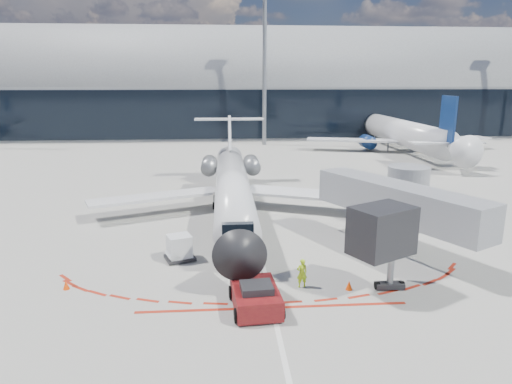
{
  "coord_description": "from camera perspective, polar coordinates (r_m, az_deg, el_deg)",
  "views": [
    {
      "loc": [
        -2.41,
        -32.66,
        11.42
      ],
      "look_at": [
        0.11,
        1.53,
        2.9
      ],
      "focal_mm": 32.0,
      "sensor_mm": 36.0,
      "label": 1
    }
  ],
  "objects": [
    {
      "name": "apron_stop_bar",
      "position": [
        24.16,
        2.09,
        -14.24
      ],
      "size": [
        14.0,
        0.25,
        0.01
      ],
      "primitive_type": "cube",
      "color": "#9C2111",
      "rests_on": "ground"
    },
    {
      "name": "bg_airliner_1",
      "position": [
        78.5,
        17.77,
        9.22
      ],
      "size": [
        36.04,
        38.16,
        11.66
      ],
      "primitive_type": null,
      "color": "silver",
      "rests_on": "ground"
    },
    {
      "name": "light_mast_centre",
      "position": [
        81.01,
        1.07,
        14.72
      ],
      "size": [
        0.7,
        0.7,
        25.0
      ],
      "primitive_type": "cylinder",
      "color": "gray",
      "rests_on": "ground"
    },
    {
      "name": "safety_cone_left",
      "position": [
        28.02,
        -22.65,
        -10.69
      ],
      "size": [
        0.36,
        0.36,
        0.5
      ],
      "primitive_type": "cone",
      "color": "#F94205",
      "rests_on": "ground"
    },
    {
      "name": "terminal_building",
      "position": [
        97.71,
        -2.86,
        12.24
      ],
      "size": [
        150.0,
        24.15,
        24.0
      ],
      "color": "gray",
      "rests_on": "ground"
    },
    {
      "name": "ground",
      "position": [
        34.68,
        0.01,
        -5.26
      ],
      "size": [
        260.0,
        260.0,
        0.0
      ],
      "primitive_type": "plane",
      "color": "gray",
      "rests_on": "ground"
    },
    {
      "name": "jet_bridge",
      "position": [
        33.15,
        17.56,
        -1.41
      ],
      "size": [
        10.03,
        15.2,
        4.9
      ],
      "color": "gray",
      "rests_on": "ground"
    },
    {
      "name": "uld_container",
      "position": [
        30.0,
        -9.54,
        -6.91
      ],
      "size": [
        2.2,
        2.03,
        1.68
      ],
      "rotation": [
        0.0,
        0.0,
        0.35
      ],
      "color": "black",
      "rests_on": "ground"
    },
    {
      "name": "regional_jet",
      "position": [
        39.22,
        -2.97,
        0.88
      ],
      "size": [
        24.78,
        30.56,
        7.65
      ],
      "color": "silver",
      "rests_on": "ground"
    },
    {
      "name": "apron_centerline",
      "position": [
        36.57,
        -0.22,
        -4.23
      ],
      "size": [
        0.25,
        40.0,
        0.01
      ],
      "primitive_type": "cube",
      "color": "silver",
      "rests_on": "ground"
    },
    {
      "name": "ramp_worker",
      "position": [
        26.08,
        5.76,
        -10.05
      ],
      "size": [
        0.67,
        0.5,
        1.68
      ],
      "primitive_type": "imported",
      "rotation": [
        0.0,
        0.0,
        3.31
      ],
      "color": "#A8D916",
      "rests_on": "ground"
    },
    {
      "name": "safety_cone_right",
      "position": [
        26.39,
        11.56,
        -11.35
      ],
      "size": [
        0.38,
        0.38,
        0.53
      ],
      "primitive_type": "cone",
      "color": "#F94205",
      "rests_on": "ground"
    },
    {
      "name": "pushback_tug",
      "position": [
        23.78,
        -0.06,
        -12.95
      ],
      "size": [
        2.71,
        5.82,
        1.49
      ],
      "rotation": [
        0.0,
        0.0,
        0.08
      ],
      "color": "#510B10",
      "rests_on": "ground"
    }
  ]
}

